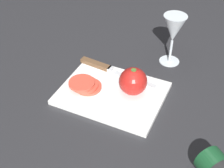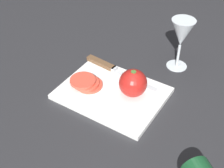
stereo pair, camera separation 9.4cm
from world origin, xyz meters
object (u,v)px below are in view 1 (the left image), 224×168
wine_glass (174,30)px  whole_tomato (133,81)px  tomato_slice_stack_near (85,85)px  knife (102,66)px

wine_glass → whole_tomato: size_ratio=2.07×
wine_glass → tomato_slice_stack_near: 0.34m
whole_tomato → tomato_slice_stack_near: size_ratio=0.88×
knife → tomato_slice_stack_near: size_ratio=2.82×
whole_tomato → tomato_slice_stack_near: whole_tomato is taller
knife → tomato_slice_stack_near: 0.11m
whole_tomato → knife: 0.16m
wine_glass → tomato_slice_stack_near: (0.19, 0.27, -0.10)m
whole_tomato → knife: size_ratio=0.31×
tomato_slice_stack_near → wine_glass: bearing=-125.6°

